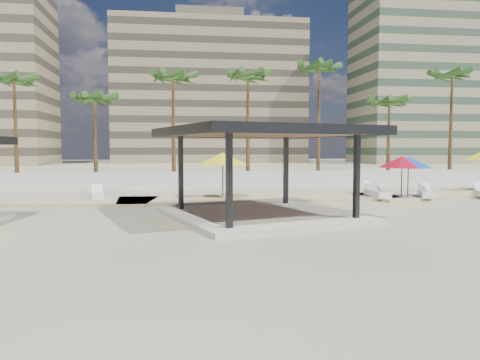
% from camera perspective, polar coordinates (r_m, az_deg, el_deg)
% --- Properties ---
extents(ground, '(200.00, 200.00, 0.00)m').
position_cam_1_polar(ground, '(19.77, 0.47, -4.83)').
color(ground, '#CFBD89').
rests_on(ground, ground).
extents(promenade, '(44.45, 7.97, 0.24)m').
position_cam_1_polar(promenade, '(27.59, 2.30, -2.19)').
color(promenade, '#C6B284').
rests_on(promenade, ground).
extents(boundary_wall, '(56.00, 0.30, 1.20)m').
position_cam_1_polar(boundary_wall, '(35.53, -3.24, 0.07)').
color(boundary_wall, silver).
rests_on(boundary_wall, ground).
extents(building_mid, '(38.00, 16.00, 30.40)m').
position_cam_1_polar(building_mid, '(98.22, -3.83, 10.56)').
color(building_mid, '#847259').
rests_on(building_mid, ground).
extents(building_east, '(32.00, 15.00, 36.40)m').
position_cam_1_polar(building_east, '(100.33, 23.26, 11.83)').
color(building_east, gray).
rests_on(building_east, ground).
extents(pavilion_central, '(9.55, 9.55, 3.88)m').
position_cam_1_polar(pavilion_central, '(19.90, 2.79, 1.92)').
color(pavilion_central, beige).
rests_on(pavilion_central, ground).
extents(umbrella_b, '(3.65, 3.65, 2.56)m').
position_cam_1_polar(umbrella_b, '(26.60, -2.13, 2.59)').
color(umbrella_b, beige).
rests_on(umbrella_b, promenade).
extents(umbrella_c, '(3.07, 3.07, 2.35)m').
position_cam_1_polar(umbrella_c, '(28.20, 19.14, 2.08)').
color(umbrella_c, beige).
rests_on(umbrella_c, promenade).
extents(umbrella_d, '(3.28, 3.28, 2.32)m').
position_cam_1_polar(umbrella_d, '(28.39, 19.84, 2.02)').
color(umbrella_d, beige).
rests_on(umbrella_d, promenade).
extents(lounger_a, '(0.99, 2.02, 0.73)m').
position_cam_1_polar(lounger_a, '(27.59, -16.98, -1.74)').
color(lounger_a, white).
rests_on(lounger_a, promenade).
extents(lounger_b, '(1.29, 2.09, 0.75)m').
position_cam_1_polar(lounger_b, '(29.08, 21.73, -1.56)').
color(lounger_b, white).
rests_on(lounger_b, promenade).
extents(lounger_c, '(0.78, 2.32, 0.88)m').
position_cam_1_polar(lounger_c, '(28.22, 16.34, -1.53)').
color(lounger_c, white).
rests_on(lounger_c, promenade).
extents(palm_b, '(3.00, 3.00, 8.95)m').
position_cam_1_polar(palm_b, '(40.23, -25.82, 10.42)').
color(palm_b, brown).
rests_on(palm_b, ground).
extents(palm_c, '(3.00, 3.00, 7.58)m').
position_cam_1_polar(palm_c, '(38.10, -17.33, 9.05)').
color(palm_c, brown).
rests_on(palm_c, ground).
extents(palm_d, '(3.00, 3.00, 9.46)m').
position_cam_1_polar(palm_d, '(38.59, -8.17, 11.78)').
color(palm_d, brown).
rests_on(palm_d, ground).
extents(palm_e, '(3.00, 3.00, 9.62)m').
position_cam_1_polar(palm_e, '(38.56, 0.97, 12.06)').
color(palm_e, brown).
rests_on(palm_e, ground).
extents(palm_f, '(3.00, 3.00, 10.42)m').
position_cam_1_polar(palm_f, '(40.20, 9.63, 12.75)').
color(palm_f, brown).
rests_on(palm_f, ground).
extents(palm_g, '(3.00, 3.00, 7.66)m').
position_cam_1_polar(palm_g, '(41.70, 17.74, 8.70)').
color(palm_g, brown).
rests_on(palm_g, ground).
extents(palm_h, '(3.00, 3.00, 10.14)m').
position_cam_1_polar(palm_h, '(45.34, 24.46, 11.10)').
color(palm_h, brown).
rests_on(palm_h, ground).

